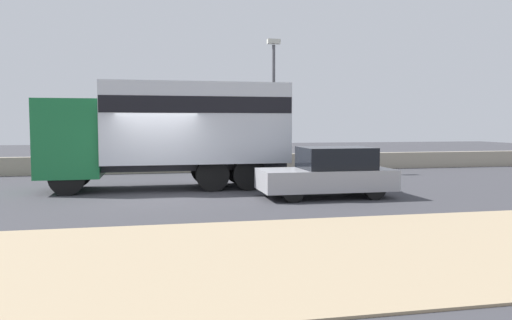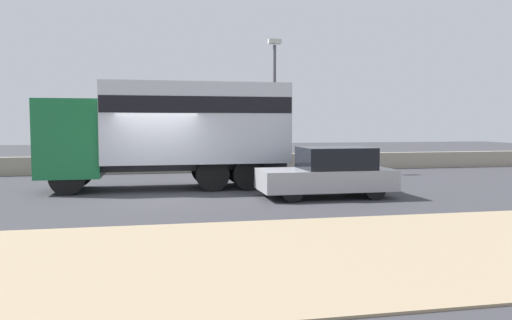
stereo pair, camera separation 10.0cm
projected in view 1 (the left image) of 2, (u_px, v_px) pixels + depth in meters
The scene contains 6 objects.
ground_plane at pixel (158, 197), 14.88m from camera, with size 80.00×80.00×0.00m, color #38383D.
dirt_shoulder_foreground at pixel (165, 261), 7.84m from camera, with size 60.00×5.56×0.04m.
stone_wall_backdrop at pixel (156, 164), 22.02m from camera, with size 60.00×0.35×0.78m.
street_lamp at pixel (274, 95), 21.75m from camera, with size 0.56×0.28×5.83m.
box_truck at pixel (174, 126), 16.65m from camera, with size 7.98×2.61×3.50m.
car_hatchback at pixel (329, 173), 14.73m from camera, with size 3.92×1.76×1.48m.
Camera 1 is at (-0.19, -15.04, 2.17)m, focal length 35.00 mm.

